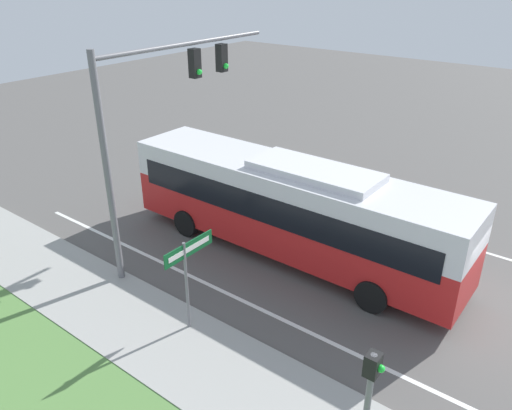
# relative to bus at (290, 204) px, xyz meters

# --- Properties ---
(ground_plane) EXTENTS (80.00, 80.00, 0.00)m
(ground_plane) POSITION_rel_bus_xyz_m (0.56, -5.88, -1.87)
(ground_plane) COLOR #565451
(lane_divider_near) EXTENTS (0.14, 30.00, 0.01)m
(lane_divider_near) POSITION_rel_bus_xyz_m (-3.04, -5.88, -1.87)
(lane_divider_near) COLOR silver
(lane_divider_near) RESTS_ON ground_plane
(lane_divider_far) EXTENTS (0.14, 30.00, 0.01)m
(lane_divider_far) POSITION_rel_bus_xyz_m (4.16, -5.88, -1.87)
(lane_divider_far) COLOR silver
(lane_divider_far) RESTS_ON ground_plane
(bus) EXTENTS (2.63, 11.75, 3.36)m
(bus) POSITION_rel_bus_xyz_m (0.00, 0.00, 0.00)
(bus) COLOR red
(bus) RESTS_ON ground_plane
(signal_gantry) EXTENTS (7.12, 0.41, 6.99)m
(signal_gantry) POSITION_rel_bus_xyz_m (-2.39, 3.23, 3.14)
(signal_gantry) COLOR slate
(signal_gantry) RESTS_ON ground_plane
(pedestrian_signal) EXTENTS (0.28, 0.34, 3.02)m
(pedestrian_signal) POSITION_rel_bus_xyz_m (-6.01, -5.72, 0.19)
(pedestrian_signal) COLOR slate
(pedestrian_signal) RESTS_ON ground_plane
(street_sign) EXTENTS (1.69, 0.08, 2.71)m
(street_sign) POSITION_rel_bus_xyz_m (-4.82, -0.12, 0.10)
(street_sign) COLOR slate
(street_sign) RESTS_ON ground_plane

